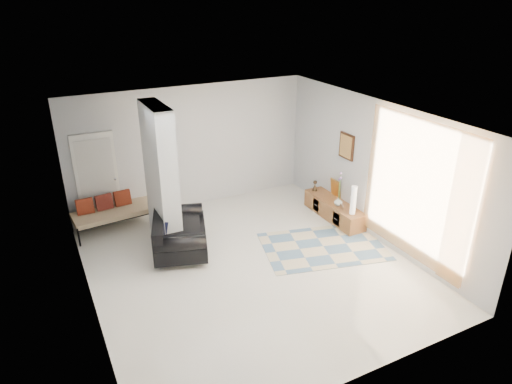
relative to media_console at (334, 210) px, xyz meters
name	(u,v)px	position (x,y,z in m)	size (l,w,h in m)	color
floor	(250,266)	(-2.52, -0.90, -0.20)	(6.00, 6.00, 0.00)	silver
ceiling	(249,118)	(-2.52, -0.90, 2.60)	(6.00, 6.00, 0.00)	white
wall_back	(191,148)	(-2.52, 2.10, 1.20)	(6.00, 6.00, 0.00)	silver
wall_front	(362,292)	(-2.52, -3.90, 1.20)	(6.00, 6.00, 0.00)	silver
wall_left	(82,233)	(-5.27, -0.90, 1.20)	(6.00, 6.00, 0.00)	silver
wall_right	(375,171)	(0.23, -0.90, 1.20)	(6.00, 6.00, 0.00)	silver
partition_column	(161,177)	(-3.62, 0.70, 1.20)	(0.35, 1.20, 2.80)	#B6BDBE
hallway_door	(97,180)	(-4.62, 2.06, 0.82)	(0.85, 0.06, 2.04)	white
curtain	(415,190)	(0.15, -2.05, 1.25)	(2.55, 2.55, 0.00)	#D18837
wall_art	(347,146)	(0.20, 0.00, 1.45)	(0.04, 0.45, 0.55)	#3D1F10
media_console	(334,210)	(0.00, 0.00, 0.00)	(0.45, 1.72, 0.80)	brown
loveseat	(177,233)	(-3.50, 0.32, 0.15)	(1.42, 1.86, 0.76)	silver
daybed	(113,211)	(-4.45, 1.72, 0.21)	(1.75, 0.87, 0.77)	black
area_rug	(323,246)	(-0.92, -0.93, -0.20)	(2.35, 1.57, 0.01)	#C0B593
cylinder_lamp	(353,200)	(-0.02, -0.64, 0.50)	(0.11, 0.11, 0.61)	silver
bronze_figurine	(315,186)	(-0.05, 0.71, 0.32)	(0.12, 0.12, 0.25)	#302215
vase	(338,202)	(-0.05, -0.19, 0.29)	(0.18, 0.18, 0.19)	silver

